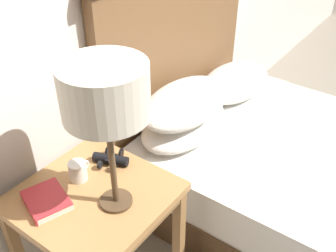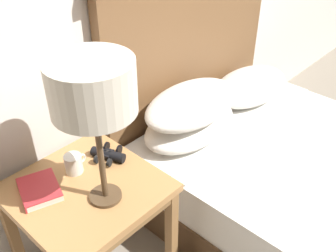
{
  "view_description": "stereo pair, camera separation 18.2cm",
  "coord_description": "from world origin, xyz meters",
  "px_view_note": "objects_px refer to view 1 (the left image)",
  "views": [
    {
      "loc": [
        -1.41,
        -0.27,
        1.74
      ],
      "look_at": [
        -0.2,
        0.61,
        0.7
      ],
      "focal_mm": 42.0,
      "sensor_mm": 36.0,
      "label": 1
    },
    {
      "loc": [
        -1.3,
        -0.41,
        1.74
      ],
      "look_at": [
        -0.2,
        0.61,
        0.7
      ],
      "focal_mm": 42.0,
      "sensor_mm": 36.0,
      "label": 2
    }
  ],
  "objects_px": {
    "book_on_nightstand": "(46,201)",
    "table_lamp": "(105,94)",
    "binoculars_pair": "(111,159)",
    "coffee_mug": "(78,171)",
    "bed": "(307,175)",
    "nightstand": "(95,207)"
  },
  "relations": [
    {
      "from": "bed",
      "to": "coffee_mug",
      "type": "relative_size",
      "value": 19.85
    },
    {
      "from": "nightstand",
      "to": "book_on_nightstand",
      "type": "bearing_deg",
      "value": 143.48
    },
    {
      "from": "bed",
      "to": "binoculars_pair",
      "type": "bearing_deg",
      "value": 140.49
    },
    {
      "from": "binoculars_pair",
      "to": "coffee_mug",
      "type": "distance_m",
      "value": 0.16
    },
    {
      "from": "nightstand",
      "to": "bed",
      "type": "xyz_separation_m",
      "value": [
        1.0,
        -0.6,
        -0.23
      ]
    },
    {
      "from": "coffee_mug",
      "to": "binoculars_pair",
      "type": "bearing_deg",
      "value": -14.02
    },
    {
      "from": "bed",
      "to": "table_lamp",
      "type": "distance_m",
      "value": 1.36
    },
    {
      "from": "table_lamp",
      "to": "bed",
      "type": "bearing_deg",
      "value": -26.54
    },
    {
      "from": "table_lamp",
      "to": "nightstand",
      "type": "bearing_deg",
      "value": 100.28
    },
    {
      "from": "bed",
      "to": "binoculars_pair",
      "type": "distance_m",
      "value": 1.11
    },
    {
      "from": "table_lamp",
      "to": "binoculars_pair",
      "type": "bearing_deg",
      "value": 47.39
    },
    {
      "from": "table_lamp",
      "to": "book_on_nightstand",
      "type": "height_order",
      "value": "table_lamp"
    },
    {
      "from": "bed",
      "to": "book_on_nightstand",
      "type": "relative_size",
      "value": 8.99
    },
    {
      "from": "bed",
      "to": "table_lamp",
      "type": "xyz_separation_m",
      "value": [
        -0.98,
        0.49,
        0.81
      ]
    },
    {
      "from": "book_on_nightstand",
      "to": "table_lamp",
      "type": "bearing_deg",
      "value": -52.61
    },
    {
      "from": "nightstand",
      "to": "bed",
      "type": "height_order",
      "value": "bed"
    },
    {
      "from": "bed",
      "to": "table_lamp",
      "type": "height_order",
      "value": "bed"
    },
    {
      "from": "coffee_mug",
      "to": "bed",
      "type": "bearing_deg",
      "value": -36.21
    },
    {
      "from": "nightstand",
      "to": "coffee_mug",
      "type": "xyz_separation_m",
      "value": [
        0.03,
        0.11,
        0.12
      ]
    },
    {
      "from": "nightstand",
      "to": "table_lamp",
      "type": "relative_size",
      "value": 1.0
    },
    {
      "from": "coffee_mug",
      "to": "nightstand",
      "type": "bearing_deg",
      "value": -105.43
    },
    {
      "from": "bed",
      "to": "coffee_mug",
      "type": "bearing_deg",
      "value": 143.79
    }
  ]
}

